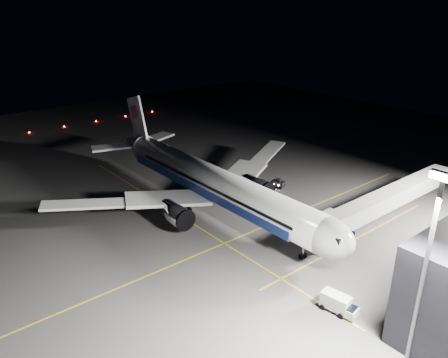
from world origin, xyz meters
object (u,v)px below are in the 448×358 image
at_px(jet_bridge, 386,200).
at_px(safety_cone_a, 255,185).
at_px(floodlight_mast_south, 428,255).
at_px(safety_cone_b, 262,211).
at_px(safety_cone_c, 232,197).
at_px(airliner, 211,182).
at_px(baggage_tug, 278,183).
at_px(service_truck, 339,304).

distance_m(jet_bridge, safety_cone_a, 26.10).
xyz_separation_m(floodlight_mast_south, safety_cone_b, (-34.00, 11.84, -12.07)).
bearing_deg(safety_cone_b, floodlight_mast_south, -19.20).
relative_size(jet_bridge, floodlight_mast_south, 1.66).
bearing_deg(safety_cone_c, floodlight_mast_south, -15.63).
height_order(airliner, safety_cone_a, airliner).
bearing_deg(safety_cone_a, safety_cone_b, -37.29).
xyz_separation_m(airliner, safety_cone_b, (7.08, 5.82, -4.87)).
relative_size(baggage_tug, safety_cone_c, 5.36).
bearing_deg(baggage_tug, safety_cone_c, -117.94).
height_order(airliner, baggage_tug, airliner).
relative_size(airliner, safety_cone_b, 103.39).
bearing_deg(safety_cone_a, baggage_tug, 48.68).
height_order(service_truck, baggage_tug, service_truck).
bearing_deg(safety_cone_c, service_truck, -19.08).
bearing_deg(airliner, jet_bridge, 38.04).
bearing_deg(floodlight_mast_south, service_truck, 177.75).
bearing_deg(safety_cone_b, service_truck, -24.70).
bearing_deg(airliner, safety_cone_b, 39.46).
xyz_separation_m(jet_bridge, safety_cone_b, (-16.00, -12.23, -4.28)).
distance_m(floodlight_mast_south, service_truck, 14.36).
height_order(jet_bridge, floodlight_mast_south, floodlight_mast_south).
bearing_deg(airliner, safety_cone_a, 99.47).
height_order(airliner, service_truck, airliner).
height_order(floodlight_mast_south, safety_cone_b, floodlight_mast_south).
distance_m(jet_bridge, safety_cone_b, 20.59).
xyz_separation_m(floodlight_mast_south, baggage_tug, (-40.22, 22.27, -11.56)).
bearing_deg(jet_bridge, safety_cone_b, -142.60).
distance_m(airliner, service_truck, 32.78).
xyz_separation_m(safety_cone_a, safety_cone_c, (1.36, -7.15, -0.07)).
height_order(airliner, safety_cone_c, airliner).
bearing_deg(service_truck, floodlight_mast_south, -11.07).
xyz_separation_m(airliner, service_truck, (32.04, -5.66, -3.95)).
distance_m(safety_cone_b, safety_cone_c, 7.86).
distance_m(floodlight_mast_south, safety_cone_a, 48.67).
relative_size(baggage_tug, safety_cone_a, 4.30).
bearing_deg(safety_cone_a, airliner, -80.53).
xyz_separation_m(service_truck, safety_cone_b, (-24.97, 11.48, -0.92)).
distance_m(airliner, safety_cone_c, 7.55).
bearing_deg(jet_bridge, floodlight_mast_south, -53.21).
relative_size(jet_bridge, safety_cone_a, 50.87).
relative_size(service_truck, baggage_tug, 1.61).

